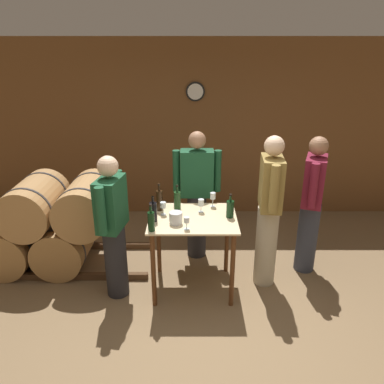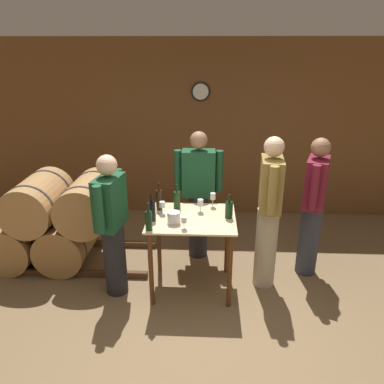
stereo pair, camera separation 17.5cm
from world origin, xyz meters
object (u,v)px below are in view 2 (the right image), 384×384
Objects in this scene: wine_bottle_far_left at (152,211)px; wine_bottle_left at (149,220)px; wine_bottle_center at (159,199)px; wine_bottle_far_right at (229,209)px; wine_glass_far_side at (213,197)px; person_host at (313,205)px; person_visitor_with_scarf at (198,193)px; person_visitor_bearded at (269,211)px; wine_bottle_right at (177,200)px; wine_glass_near_center at (184,220)px; person_visitor_near_door at (112,224)px; wine_glass_near_right at (200,203)px; ice_bucket at (174,218)px; wine_glass_near_left at (162,205)px.

wine_bottle_far_left is 0.98× the size of wine_bottle_left.
wine_bottle_far_right is at bearing -13.28° from wine_bottle_center.
wine_glass_far_side is at bearing 9.76° from wine_bottle_center.
wine_bottle_center is 0.19× the size of person_host.
person_visitor_with_scarf is 0.99m from person_visitor_bearded.
wine_bottle_center is 1.09× the size of wine_bottle_right.
wine_glass_near_center is 0.97m from person_visitor_bearded.
wine_bottle_far_right is 1.60× the size of wine_glass_far_side.
person_visitor_with_scarf is (0.11, 0.99, -0.10)m from wine_glass_near_center.
wine_bottle_far_right is 1.24m from person_visitor_near_door.
person_visitor_bearded is at bearing -2.50° from wine_glass_near_right.
wine_glass_near_center is 0.17m from ice_bucket.
wine_bottle_left is 0.35m from wine_glass_near_center.
person_visitor_bearded is at bearing 14.09° from ice_bucket.
wine_bottle_left reaches higher than wine_glass_near_right.
person_visitor_bearded is at bearing -153.64° from person_host.
person_visitor_with_scarf is at bearing 51.79° from wine_bottle_center.
person_visitor_bearded is at bearing 1.89° from wine_glass_near_left.
person_host is at bearing -14.47° from person_visitor_with_scarf.
wine_glass_near_center is (0.26, -0.34, -0.01)m from wine_glass_near_left.
wine_glass_near_right is 0.39m from ice_bucket.
wine_bottle_right is 0.76m from person_visitor_near_door.
wine_bottle_right is (0.19, 0.04, -0.02)m from wine_bottle_center.
wine_bottle_far_left is 0.97× the size of wine_bottle_right.
wine_glass_near_center is 0.80m from person_visitor_near_door.
wine_bottle_far_right is 1.77× the size of wine_glass_near_right.
wine_glass_near_left is 1.10× the size of wine_glass_near_center.
wine_glass_near_left is at bearing -67.76° from wine_bottle_center.
wine_glass_near_right is 0.90× the size of wine_glass_far_side.
wine_bottle_far_left is 0.21m from wine_bottle_left.
wine_glass_near_right is 1.31m from person_host.
person_host reaches higher than wine_bottle_right.
wine_bottle_far_right is at bearing -59.20° from wine_glass_far_side.
wine_bottle_far_right is at bearing -4.94° from wine_glass_near_left.
wine_bottle_far_left reaches higher than wine_glass_near_left.
ice_bucket is at bearing -161.37° from person_host.
person_visitor_with_scarf is (0.22, 0.50, -0.12)m from wine_bottle_right.
ice_bucket is at bearing -104.71° from person_visitor_with_scarf.
wine_bottle_far_left is 0.81m from wine_bottle_far_right.
wine_glass_far_side is (0.29, 0.56, 0.03)m from wine_glass_near_center.
wine_bottle_center is (0.04, 0.49, 0.01)m from wine_bottle_left.
person_visitor_with_scarf reaches higher than person_visitor_near_door.
person_visitor_bearded is at bearing -16.80° from wine_glass_far_side.
wine_bottle_left reaches higher than ice_bucket.
wine_bottle_center is 0.13m from wine_glass_near_left.
ice_bucket is (0.14, -0.21, -0.04)m from wine_glass_near_left.
person_host reaches higher than wine_bottle_far_left.
wine_bottle_left is 1.72× the size of wine_glass_far_side.
wine_bottle_far_left is 0.45m from person_visitor_near_door.
person_visitor_near_door is (-0.92, -0.25, -0.15)m from wine_glass_near_right.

